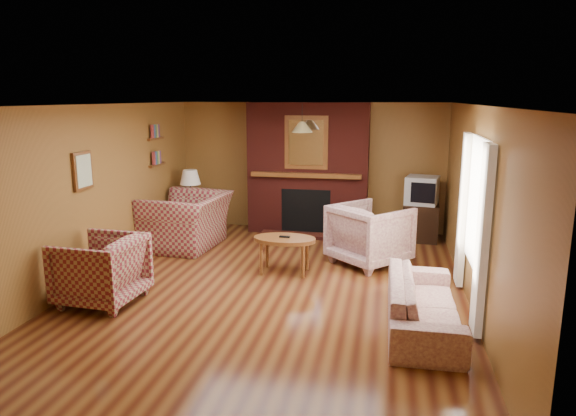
% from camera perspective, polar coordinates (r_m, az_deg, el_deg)
% --- Properties ---
extents(floor, '(6.50, 6.50, 0.00)m').
position_cam_1_polar(floor, '(6.94, -1.77, -8.84)').
color(floor, '#451D0E').
rests_on(floor, ground).
extents(ceiling, '(6.50, 6.50, 0.00)m').
position_cam_1_polar(ceiling, '(6.48, -1.91, 11.39)').
color(ceiling, silver).
rests_on(ceiling, wall_back).
extents(wall_back, '(6.50, 0.00, 6.50)m').
position_cam_1_polar(wall_back, '(9.76, 2.49, 4.60)').
color(wall_back, '#97642E').
rests_on(wall_back, floor).
extents(wall_front, '(6.50, 0.00, 6.50)m').
position_cam_1_polar(wall_front, '(3.63, -13.65, -9.02)').
color(wall_front, '#97642E').
rests_on(wall_front, floor).
extents(wall_left, '(0.00, 6.50, 6.50)m').
position_cam_1_polar(wall_left, '(7.56, -20.63, 1.59)').
color(wall_left, '#97642E').
rests_on(wall_left, floor).
extents(wall_right, '(0.00, 6.50, 6.50)m').
position_cam_1_polar(wall_right, '(6.52, 20.10, 0.03)').
color(wall_right, '#97642E').
rests_on(wall_right, floor).
extents(fireplace, '(2.20, 0.82, 2.40)m').
position_cam_1_polar(fireplace, '(9.50, 2.24, 4.28)').
color(fireplace, '#4E1611').
rests_on(fireplace, floor).
extents(window_right, '(0.10, 1.85, 2.00)m').
position_cam_1_polar(window_right, '(6.33, 19.89, -0.98)').
color(window_right, beige).
rests_on(window_right, wall_right).
extents(bookshelf, '(0.09, 0.55, 0.71)m').
position_cam_1_polar(bookshelf, '(9.13, -14.28, 6.65)').
color(bookshelf, brown).
rests_on(bookshelf, wall_left).
extents(botanical_print, '(0.05, 0.40, 0.50)m').
position_cam_1_polar(botanical_print, '(7.24, -21.85, 3.86)').
color(botanical_print, brown).
rests_on(botanical_print, wall_left).
extents(pendant_light, '(0.36, 0.36, 0.48)m').
position_cam_1_polar(pendant_light, '(8.75, 1.57, 8.99)').
color(pendant_light, black).
rests_on(pendant_light, ceiling).
extents(plaid_loveseat, '(1.30, 1.47, 0.90)m').
position_cam_1_polar(plaid_loveseat, '(8.83, -11.17, -1.39)').
color(plaid_loveseat, maroon).
rests_on(plaid_loveseat, floor).
extents(plaid_armchair, '(0.98, 0.96, 0.84)m').
position_cam_1_polar(plaid_armchair, '(6.73, -20.09, -6.47)').
color(plaid_armchair, maroon).
rests_on(plaid_armchair, floor).
extents(floral_sofa, '(0.76, 1.91, 0.55)m').
position_cam_1_polar(floral_sofa, '(5.92, 14.80, -10.18)').
color(floral_sofa, beige).
rests_on(floral_sofa, floor).
extents(floral_armchair, '(1.41, 1.41, 0.92)m').
position_cam_1_polar(floral_armchair, '(7.86, 9.08, -2.90)').
color(floral_armchair, beige).
rests_on(floral_armchair, floor).
extents(coffee_table, '(0.90, 0.56, 0.55)m').
position_cam_1_polar(coffee_table, '(7.37, -0.39, -3.78)').
color(coffee_table, brown).
rests_on(coffee_table, floor).
extents(side_table, '(0.44, 0.44, 0.57)m').
position_cam_1_polar(side_table, '(9.71, -10.64, -1.14)').
color(side_table, brown).
rests_on(side_table, floor).
extents(table_lamp, '(0.38, 0.38, 0.63)m').
position_cam_1_polar(table_lamp, '(9.59, -10.79, 2.54)').
color(table_lamp, silver).
rests_on(table_lamp, side_table).
extents(tv_stand, '(0.64, 0.58, 0.66)m').
position_cam_1_polar(tv_stand, '(9.38, 14.49, -1.51)').
color(tv_stand, black).
rests_on(tv_stand, floor).
extents(crt_tv, '(0.62, 0.62, 0.49)m').
position_cam_1_polar(crt_tv, '(9.26, 14.68, 1.92)').
color(crt_tv, '#ABAEB3').
rests_on(crt_tv, tv_stand).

